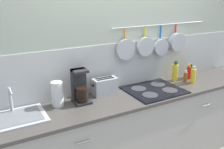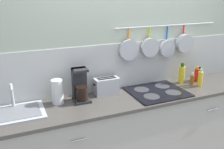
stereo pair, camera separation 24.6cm
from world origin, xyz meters
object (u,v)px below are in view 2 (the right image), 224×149
object	(u,v)px
bottle_hot_sauce	(182,74)
coffee_maker	(81,87)
toaster	(107,86)
bottle_cooking_wine	(197,75)
bottle_sesame_oil	(199,74)
bottle_vinegar	(192,80)
bottle_dish_soap	(200,78)
paper_towel_roll	(57,92)

from	to	relation	value
bottle_hot_sauce	coffee_maker	bearing A→B (deg)	-179.15
toaster	bottle_cooking_wine	distance (m)	1.17
bottle_cooking_wine	bottle_sesame_oil	distance (m)	0.08
bottle_hot_sauce	bottle_cooking_wine	size ratio (longest dim) A/B	1.31
coffee_maker	bottle_cooking_wine	world-z (taller)	coffee_maker
coffee_maker	bottle_vinegar	xyz separation A→B (m)	(1.34, -0.09, -0.07)
bottle_dish_soap	bottle_cooking_wine	size ratio (longest dim) A/B	1.10
toaster	bottle_hot_sauce	xyz separation A→B (m)	(0.96, -0.04, 0.02)
bottle_dish_soap	bottle_cooking_wine	distance (m)	0.16
bottle_hot_sauce	bottle_sesame_oil	xyz separation A→B (m)	(0.27, 0.01, -0.04)
bottle_sesame_oil	coffee_maker	bearing A→B (deg)	-178.97
bottle_sesame_oil	bottle_dish_soap	bearing A→B (deg)	-127.99
bottle_cooking_wine	coffee_maker	bearing A→B (deg)	179.44
bottle_cooking_wine	bottle_dish_soap	bearing A→B (deg)	-116.63
paper_towel_roll	bottle_hot_sauce	xyz separation A→B (m)	(1.50, -0.00, -0.01)
paper_towel_roll	bottle_vinegar	world-z (taller)	paper_towel_roll
bottle_dish_soap	bottle_sesame_oil	world-z (taller)	bottle_dish_soap
toaster	bottle_sesame_oil	world-z (taller)	toaster
coffee_maker	bottle_sesame_oil	distance (m)	1.55
paper_towel_roll	toaster	size ratio (longest dim) A/B	0.87
paper_towel_roll	bottle_dish_soap	xyz separation A→B (m)	(1.63, -0.17, -0.03)
bottle_hot_sauce	bottle_dish_soap	xyz separation A→B (m)	(0.13, -0.17, -0.02)
paper_towel_roll	bottle_hot_sauce	world-z (taller)	bottle_hot_sauce
paper_towel_roll	bottle_sesame_oil	size ratio (longest dim) A/B	1.48
paper_towel_roll	bottle_cooking_wine	distance (m)	1.70
toaster	bottle_vinegar	xyz separation A→B (m)	(1.03, -0.15, -0.02)
coffee_maker	bottle_hot_sauce	size ratio (longest dim) A/B	1.36
coffee_maker	bottle_hot_sauce	bearing A→B (deg)	0.85
bottle_vinegar	bottle_dish_soap	distance (m)	0.09
toaster	bottle_hot_sauce	bearing A→B (deg)	-2.32
coffee_maker	bottle_sesame_oil	size ratio (longest dim) A/B	2.05
coffee_maker	bottle_dish_soap	bearing A→B (deg)	-6.23
bottle_hot_sauce	bottle_sesame_oil	bearing A→B (deg)	1.87
paper_towel_roll	bottle_sesame_oil	world-z (taller)	paper_towel_roll
bottle_vinegar	bottle_dish_soap	world-z (taller)	bottle_dish_soap
toaster	bottle_dish_soap	xyz separation A→B (m)	(1.10, -0.21, 0.00)
paper_towel_roll	coffee_maker	distance (m)	0.23
toaster	bottle_sesame_oil	size ratio (longest dim) A/B	1.70
bottle_hot_sauce	bottle_sesame_oil	world-z (taller)	bottle_hot_sauce
paper_towel_roll	bottle_sesame_oil	bearing A→B (deg)	0.27
bottle_hot_sauce	bottle_dish_soap	bearing A→B (deg)	-52.25
bottle_hot_sauce	bottle_cooking_wine	bearing A→B (deg)	-9.29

